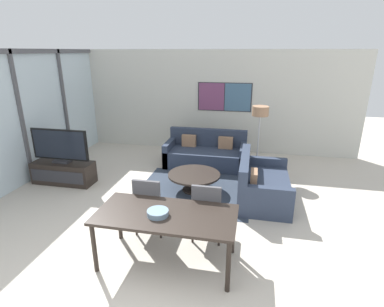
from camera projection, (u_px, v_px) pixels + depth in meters
wall_back at (210, 102)px, 8.40m from camera, size 8.12×0.09×2.80m
window_wall_left at (19, 113)px, 6.24m from camera, size 0.07×6.08×2.80m
area_rug at (194, 190)px, 6.24m from camera, size 2.30×2.09×0.01m
tv_console at (64, 172)px, 6.54m from camera, size 1.32×0.49×0.48m
television at (60, 146)px, 6.34m from camera, size 1.28×0.20×0.74m
sofa_main at (206, 154)px, 7.58m from camera, size 1.99×0.94×0.86m
sofa_side at (259, 186)px, 5.81m from camera, size 0.94×1.64×0.86m
coffee_table at (194, 178)px, 6.15m from camera, size 1.07×1.07×0.37m
dining_table at (166, 218)px, 3.92m from camera, size 1.84×0.87×0.75m
dining_chair_left at (150, 203)px, 4.63m from camera, size 0.46×0.46×0.95m
dining_chair_centre at (207, 210)px, 4.45m from camera, size 0.46×0.46×0.95m
fruit_bowl at (158, 213)px, 3.84m from camera, size 0.28×0.28×0.07m
floor_lamp at (260, 116)px, 6.84m from camera, size 0.38×0.38×1.57m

